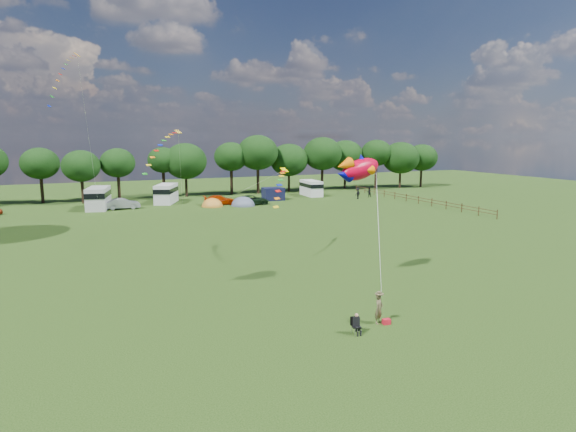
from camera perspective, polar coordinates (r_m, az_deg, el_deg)
name	(u,v)px	position (r m, az deg, el deg)	size (l,w,h in m)	color
ground_plane	(338,299)	(30.51, 5.99, -9.71)	(180.00, 180.00, 0.00)	black
tree_line	(207,158)	(82.54, -9.52, 6.74)	(102.98, 10.98, 10.27)	black
fence	(412,198)	(75.97, 14.52, 2.08)	(0.12, 33.12, 1.20)	#472D19
car_b	(123,204)	(70.66, -18.99, 1.38)	(1.60, 4.28, 1.51)	gray
car_c	(220,200)	(72.06, -8.09, 1.89)	(1.92, 4.58, 1.37)	#AE2800
car_d	(252,200)	(71.35, -4.29, 1.90)	(2.33, 5.14, 1.40)	black
campervan_b	(98,197)	(71.83, -21.56, 2.06)	(3.75, 6.57, 3.03)	#B7B7B9
campervan_c	(166,193)	(75.24, -14.24, 2.66)	(4.52, 6.33, 2.86)	silver
campervan_d	(311,188)	(82.11, 2.77, 3.39)	(2.58, 5.46, 2.62)	white
tent_orange	(212,206)	(70.26, -8.95, 1.13)	(3.11, 3.41, 2.43)	orange
tent_greyblue	(243,206)	(70.57, -5.34, 1.24)	(3.55, 3.88, 2.64)	#4F5A6E
awning_navy	(273,194)	(76.45, -1.77, 2.64)	(3.17, 2.58, 1.98)	#111433
kite_flyer	(379,309)	(26.74, 10.72, -10.76)	(0.60, 0.39, 1.63)	brown
camp_chair	(356,321)	(25.29, 8.07, -12.28)	(0.55, 0.56, 1.10)	#99999E
kite_bag	(386,322)	(26.93, 11.59, -12.16)	(0.41, 0.27, 0.29)	red
fish_kite	(357,169)	(32.70, 8.22, 5.51)	(3.99, 2.03, 2.09)	red
streamer_kite_a	(66,70)	(53.92, -24.86, 15.43)	(3.23, 5.62, 5.77)	orange
streamer_kite_b	(165,144)	(44.61, -14.38, 8.29)	(4.25, 4.60, 3.78)	gold
streamer_kite_c	(281,181)	(40.02, -0.81, 4.22)	(3.23, 4.93, 2.82)	#FFDB00
walker_a	(369,192)	(81.18, 9.56, 2.81)	(0.83, 0.51, 1.71)	black
walker_b	(358,193)	(78.62, 8.25, 2.66)	(1.17, 0.54, 1.80)	black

